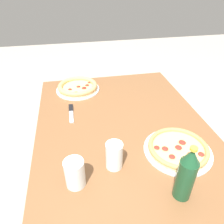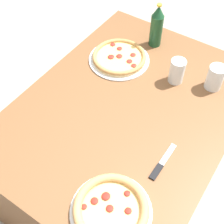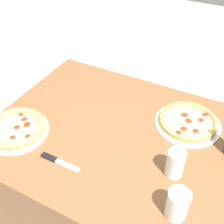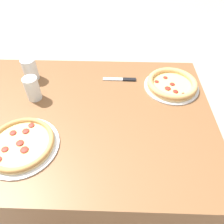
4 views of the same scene
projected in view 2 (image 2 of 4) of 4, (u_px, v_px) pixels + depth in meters
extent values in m
plane|color=#A89E8E|center=(123.00, 180.00, 1.98)|extent=(8.00, 8.00, 0.00)
cube|color=brown|center=(125.00, 149.00, 1.70)|extent=(1.25, 0.92, 0.72)
cylinder|color=silver|center=(119.00, 60.00, 1.62)|extent=(0.31, 0.31, 0.01)
cylinder|color=#E5C689|center=(119.00, 58.00, 1.61)|extent=(0.28, 0.28, 0.01)
cylinder|color=#E5C170|center=(119.00, 57.00, 1.61)|extent=(0.24, 0.24, 0.00)
torus|color=tan|center=(119.00, 56.00, 1.60)|extent=(0.28, 0.28, 0.02)
ellipsoid|color=maroon|center=(119.00, 48.00, 1.64)|extent=(0.03, 0.03, 0.01)
ellipsoid|color=maroon|center=(129.00, 61.00, 1.58)|extent=(0.03, 0.03, 0.01)
ellipsoid|color=maroon|center=(111.00, 57.00, 1.60)|extent=(0.03, 0.03, 0.01)
ellipsoid|color=maroon|center=(133.00, 55.00, 1.61)|extent=(0.03, 0.03, 0.01)
ellipsoid|color=maroon|center=(119.00, 56.00, 1.60)|extent=(0.03, 0.03, 0.01)
ellipsoid|color=maroon|center=(113.00, 44.00, 1.66)|extent=(0.03, 0.03, 0.01)
ellipsoid|color=maroon|center=(134.00, 65.00, 1.56)|extent=(0.03, 0.03, 0.01)
cylinder|color=silver|center=(111.00, 211.00, 1.11)|extent=(0.30, 0.30, 0.01)
cylinder|color=#E5C689|center=(111.00, 210.00, 1.10)|extent=(0.27, 0.27, 0.01)
cylinder|color=#E5C170|center=(111.00, 209.00, 1.10)|extent=(0.24, 0.24, 0.00)
torus|color=tan|center=(111.00, 209.00, 1.09)|extent=(0.27, 0.27, 0.03)
ellipsoid|color=maroon|center=(95.00, 201.00, 1.11)|extent=(0.03, 0.03, 0.01)
ellipsoid|color=maroon|center=(84.00, 207.00, 1.10)|extent=(0.02, 0.02, 0.00)
ellipsoid|color=maroon|center=(110.00, 208.00, 1.09)|extent=(0.03, 0.03, 0.01)
ellipsoid|color=maroon|center=(127.00, 193.00, 1.13)|extent=(0.02, 0.02, 0.01)
ellipsoid|color=maroon|center=(128.00, 211.00, 1.09)|extent=(0.03, 0.03, 0.01)
ellipsoid|color=maroon|center=(106.00, 196.00, 1.12)|extent=(0.03, 0.03, 0.01)
cylinder|color=white|center=(177.00, 71.00, 1.48)|extent=(0.07, 0.07, 0.12)
cylinder|color=orange|center=(176.00, 74.00, 1.50)|extent=(0.06, 0.06, 0.08)
cylinder|color=white|center=(215.00, 77.00, 1.46)|extent=(0.08, 0.08, 0.12)
cylinder|color=maroon|center=(215.00, 79.00, 1.46)|extent=(0.06, 0.06, 0.10)
cylinder|color=#194728|center=(156.00, 31.00, 1.64)|extent=(0.07, 0.07, 0.18)
cone|color=#194728|center=(159.00, 11.00, 1.55)|extent=(0.06, 0.06, 0.06)
cylinder|color=gold|center=(159.00, 5.00, 1.52)|extent=(0.03, 0.03, 0.01)
cube|color=black|center=(156.00, 172.00, 1.21)|extent=(0.08, 0.03, 0.01)
cube|color=silver|center=(168.00, 155.00, 1.26)|extent=(0.11, 0.02, 0.01)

